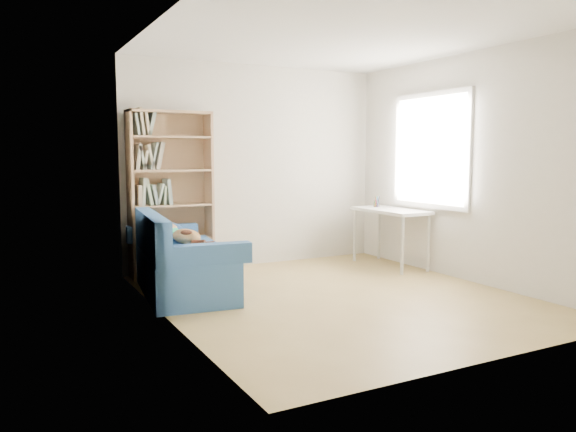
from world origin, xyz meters
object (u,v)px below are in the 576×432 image
object	(u,v)px
pen_cup	(377,203)
sofa	(179,261)
bookshelf	(171,201)
desk	(390,215)

from	to	relation	value
pen_cup	sofa	bearing A→B (deg)	-172.76
sofa	bookshelf	bearing A→B (deg)	85.00
sofa	pen_cup	xyz separation A→B (m)	(2.84, 0.36, 0.48)
bookshelf	pen_cup	xyz separation A→B (m)	(2.67, -0.47, -0.10)
sofa	pen_cup	size ratio (longest dim) A/B	12.09
bookshelf	desk	size ratio (longest dim) A/B	1.77
desk	pen_cup	xyz separation A→B (m)	(0.01, 0.31, 0.14)
desk	bookshelf	bearing A→B (deg)	163.67
bookshelf	pen_cup	bearing A→B (deg)	-10.07
sofa	desk	xyz separation A→B (m)	(2.83, 0.05, 0.34)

